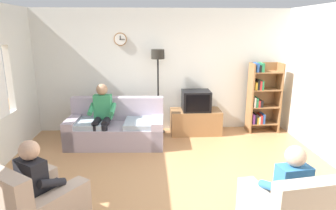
# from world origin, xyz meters

# --- Properties ---
(ground_plane) EXTENTS (12.00, 12.00, 0.00)m
(ground_plane) POSITION_xyz_m (0.00, 0.00, 0.00)
(ground_plane) COLOR #B27F51
(back_wall_assembly) EXTENTS (6.20, 0.17, 2.70)m
(back_wall_assembly) POSITION_xyz_m (-0.00, 2.66, 1.35)
(back_wall_assembly) COLOR silver
(back_wall_assembly) RESTS_ON ground_plane
(couch) EXTENTS (1.94, 0.98, 0.90)m
(couch) POSITION_xyz_m (-0.99, 1.74, 0.31)
(couch) COLOR #A899A8
(couch) RESTS_ON ground_plane
(tv_stand) EXTENTS (1.10, 0.56, 0.53)m
(tv_stand) POSITION_xyz_m (0.70, 2.25, 0.27)
(tv_stand) COLOR olive
(tv_stand) RESTS_ON ground_plane
(tv) EXTENTS (0.60, 0.49, 0.44)m
(tv) POSITION_xyz_m (0.70, 2.23, 0.75)
(tv) COLOR black
(tv) RESTS_ON tv_stand
(bookshelf) EXTENTS (0.68, 0.36, 1.56)m
(bookshelf) POSITION_xyz_m (2.19, 2.32, 0.78)
(bookshelf) COLOR olive
(bookshelf) RESTS_ON ground_plane
(floor_lamp) EXTENTS (0.28, 0.28, 1.85)m
(floor_lamp) POSITION_xyz_m (-0.12, 2.35, 1.45)
(floor_lamp) COLOR black
(floor_lamp) RESTS_ON ground_plane
(armchair_near_window) EXTENTS (1.17, 1.18, 0.90)m
(armchair_near_window) POSITION_xyz_m (-1.60, -0.89, 0.29)
(armchair_near_window) COLOR tan
(armchair_near_window) RESTS_ON ground_plane
(person_on_couch) EXTENTS (0.53, 0.55, 1.24)m
(person_on_couch) POSITION_xyz_m (-1.23, 1.63, 0.70)
(person_on_couch) COLOR #338C59
(person_on_couch) RESTS_ON ground_plane
(person_in_left_armchair) EXTENTS (0.62, 0.64, 1.12)m
(person_in_left_armchair) POSITION_xyz_m (-1.55, -0.82, 0.60)
(person_in_left_armchair) COLOR black
(person_in_left_armchair) RESTS_ON ground_plane
(person_in_right_armchair) EXTENTS (0.55, 0.57, 1.12)m
(person_in_right_armchair) POSITION_xyz_m (1.18, -1.12, 0.60)
(person_in_right_armchair) COLOR #3372B2
(person_in_right_armchair) RESTS_ON ground_plane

